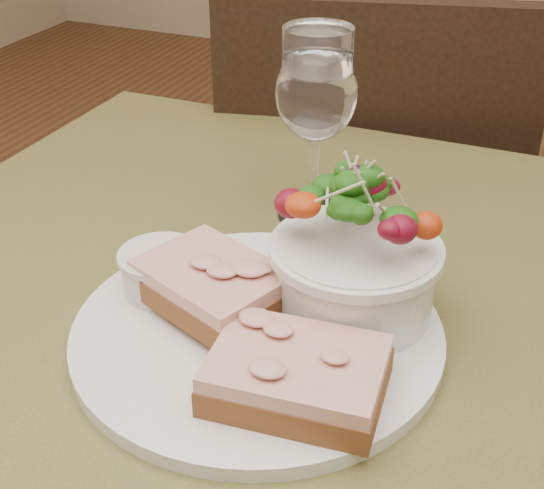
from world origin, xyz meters
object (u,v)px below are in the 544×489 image
at_px(ramekin, 161,270).
at_px(sandwich_back, 213,284).
at_px(dinner_plate, 257,332).
at_px(chair_far, 361,319).
at_px(salad_bowl, 356,246).
at_px(sandwich_front, 297,375).
at_px(wine_glass, 316,99).
at_px(cafe_table, 276,404).

bearing_deg(ramekin, sandwich_back, -9.02).
distance_m(dinner_plate, ramekin, 0.10).
relative_size(chair_far, ramekin, 13.97).
relative_size(chair_far, salad_bowl, 7.09).
height_order(sandwich_front, wine_glass, wine_glass).
xyz_separation_m(cafe_table, sandwich_front, (0.05, -0.10, 0.13)).
distance_m(cafe_table, salad_bowl, 0.18).
xyz_separation_m(ramekin, wine_glass, (0.06, 0.19, 0.09)).
relative_size(cafe_table, wine_glass, 4.57).
height_order(ramekin, salad_bowl, salad_bowl).
bearing_deg(salad_bowl, sandwich_back, -157.28).
bearing_deg(sandwich_back, sandwich_front, -12.45).
bearing_deg(salad_bowl, cafe_table, -168.90).
height_order(sandwich_front, ramekin, ramekin).
bearing_deg(sandwich_front, ramekin, 148.16).
distance_m(dinner_plate, salad_bowl, 0.10).
relative_size(cafe_table, dinner_plate, 2.78).
relative_size(dinner_plate, sandwich_back, 2.13).
bearing_deg(dinner_plate, sandwich_back, 169.86).
xyz_separation_m(sandwich_front, wine_glass, (-0.08, 0.26, 0.10)).
distance_m(dinner_plate, sandwich_back, 0.05).
relative_size(chair_far, sandwich_front, 7.18).
xyz_separation_m(sandwich_front, ramekin, (-0.15, 0.07, 0.00)).
bearing_deg(chair_far, salad_bowl, 90.15).
height_order(chair_far, sandwich_front, chair_far).
distance_m(sandwich_front, salad_bowl, 0.12).
bearing_deg(dinner_plate, sandwich_front, -46.54).
bearing_deg(wine_glass, cafe_table, -79.96).
bearing_deg(chair_far, dinner_plate, 83.93).
xyz_separation_m(cafe_table, ramekin, (-0.09, -0.02, 0.13)).
relative_size(salad_bowl, wine_glass, 0.73).
distance_m(dinner_plate, wine_glass, 0.23).
distance_m(sandwich_front, wine_glass, 0.29).
relative_size(cafe_table, chair_far, 0.89).
bearing_deg(cafe_table, ramekin, -166.17).
height_order(cafe_table, salad_bowl, salad_bowl).
bearing_deg(sandwich_front, wine_glass, 102.53).
distance_m(ramekin, salad_bowl, 0.16).
bearing_deg(salad_bowl, sandwich_front, -92.96).
bearing_deg(wine_glass, ramekin, -108.96).
bearing_deg(wine_glass, salad_bowl, -59.53).
height_order(chair_far, sandwich_back, chair_far).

